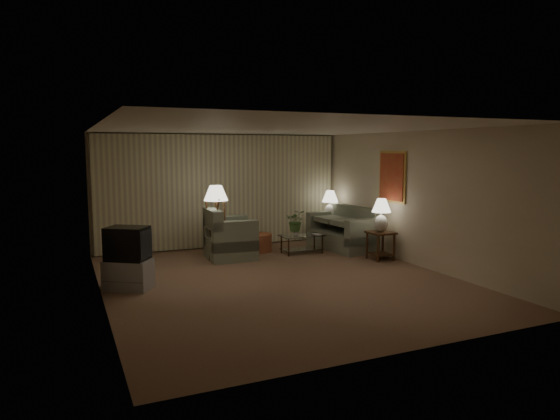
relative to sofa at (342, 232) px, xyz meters
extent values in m
plane|color=#926950|center=(-2.50, -2.06, -0.39)|extent=(7.00, 7.00, 0.00)
cube|color=beige|center=(-2.50, 1.44, 0.96)|extent=(6.00, 0.04, 2.70)
cube|color=beige|center=(-5.50, -2.06, 0.96)|extent=(0.04, 7.00, 2.70)
cube|color=beige|center=(0.50, -2.06, 0.96)|extent=(0.04, 7.00, 2.70)
cube|color=white|center=(-2.50, -2.06, 2.31)|extent=(6.00, 7.00, 0.04)
cube|color=beige|center=(-2.50, 1.36, 0.96)|extent=(5.85, 0.12, 2.65)
cube|color=gold|center=(0.48, -1.26, 1.36)|extent=(0.03, 0.90, 1.10)
cube|color=#B32721|center=(0.45, -1.26, 1.36)|extent=(0.02, 0.80, 1.00)
cube|color=gray|center=(0.00, 0.00, -0.19)|extent=(1.94, 1.22, 0.41)
cube|color=gray|center=(-2.74, 0.04, -0.17)|extent=(1.12, 1.07, 0.45)
cube|color=#331A0D|center=(0.15, -1.35, 0.19)|extent=(0.50, 0.50, 0.04)
cube|color=#331A0D|center=(0.15, -1.35, -0.27)|extent=(0.43, 0.43, 0.02)
cylinder|color=#331A0D|center=(-0.05, -1.55, -0.11)|extent=(0.05, 0.05, 0.56)
cylinder|color=#331A0D|center=(-0.05, -1.15, -0.11)|extent=(0.05, 0.05, 0.56)
cylinder|color=#331A0D|center=(0.35, -1.55, -0.11)|extent=(0.05, 0.05, 0.56)
cylinder|color=#331A0D|center=(0.35, -1.15, -0.11)|extent=(0.05, 0.05, 0.56)
cube|color=#331A0D|center=(0.15, 0.84, 0.19)|extent=(0.45, 0.38, 0.04)
cube|color=#331A0D|center=(0.15, 0.84, -0.27)|extent=(0.38, 0.32, 0.02)
cylinder|color=#331A0D|center=(-0.03, 0.70, -0.11)|extent=(0.05, 0.05, 0.56)
cylinder|color=#331A0D|center=(-0.03, 0.98, -0.11)|extent=(0.05, 0.05, 0.56)
cylinder|color=#331A0D|center=(0.33, 0.70, -0.11)|extent=(0.05, 0.05, 0.56)
cylinder|color=#331A0D|center=(0.33, 0.98, -0.11)|extent=(0.05, 0.05, 0.56)
ellipsoid|color=white|center=(0.15, -1.35, 0.38)|extent=(0.29, 0.29, 0.36)
cylinder|color=white|center=(0.15, -1.35, 0.60)|extent=(0.03, 0.03, 0.08)
cone|color=#F1E8CE|center=(0.15, -1.35, 0.77)|extent=(0.41, 0.41, 0.29)
ellipsoid|color=white|center=(0.15, 0.84, 0.39)|extent=(0.29, 0.29, 0.36)
cylinder|color=white|center=(0.15, 0.84, 0.61)|extent=(0.03, 0.03, 0.08)
cone|color=#F1E8CE|center=(0.15, 0.84, 0.77)|extent=(0.41, 0.41, 0.29)
cube|color=silver|center=(-1.10, -0.10, 0.01)|extent=(0.98, 0.53, 0.02)
cube|color=silver|center=(-1.10, -0.10, -0.29)|extent=(0.91, 0.46, 0.01)
cylinder|color=#3E2C19|center=(-1.52, -0.30, -0.19)|extent=(0.04, 0.04, 0.40)
cylinder|color=#3E2C19|center=(-1.52, 0.10, -0.19)|extent=(0.04, 0.04, 0.40)
cylinder|color=#3E2C19|center=(-0.68, -0.30, -0.19)|extent=(0.04, 0.04, 0.40)
cylinder|color=#3E2C19|center=(-0.68, 0.10, -0.19)|extent=(0.04, 0.04, 0.40)
cube|color=#A2A2A4|center=(-5.05, -1.55, -0.14)|extent=(1.18, 1.15, 0.50)
cube|color=black|center=(-5.05, -1.55, 0.39)|extent=(1.08, 1.07, 0.56)
cylinder|color=#331A0D|center=(-3.03, 0.10, 0.84)|extent=(0.04, 0.04, 0.23)
cone|color=#F1E8CE|center=(-3.03, 0.10, 1.03)|extent=(0.51, 0.51, 0.32)
cylinder|color=#A95A39|center=(-1.92, 0.49, -0.19)|extent=(0.78, 0.78, 0.41)
imported|color=white|center=(-1.25, -0.10, 0.10)|extent=(0.16, 0.16, 0.15)
imported|color=#457433|center=(-1.25, -0.10, 0.41)|extent=(0.54, 0.51, 0.48)
imported|color=olive|center=(-0.85, -0.20, 0.03)|extent=(0.18, 0.23, 0.02)
camera|label=1|loc=(-6.01, -10.04, 1.94)|focal=32.00mm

